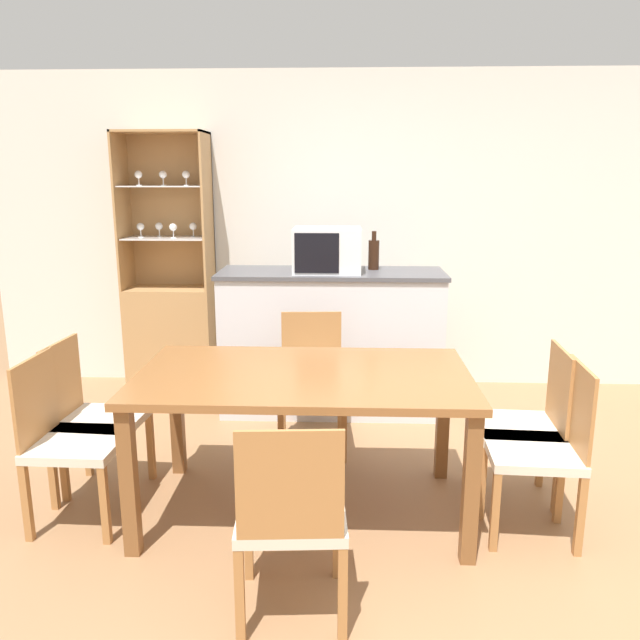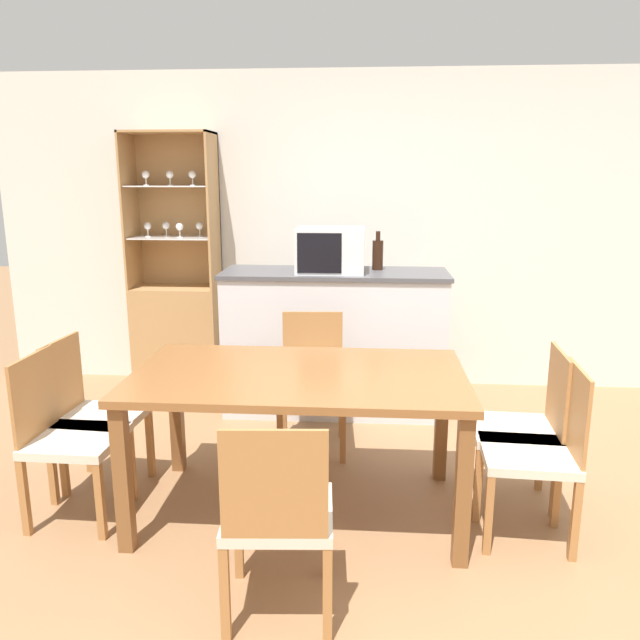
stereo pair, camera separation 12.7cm
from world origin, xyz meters
The scene contains 13 objects.
ground_plane centered at (0.00, 0.00, 0.00)m, with size 18.00×18.00×0.00m, color #936B47.
wall_back centered at (0.00, 2.63, 1.27)m, with size 6.80×0.06×2.55m.
kitchen_counter centered at (-0.54, 1.93, 0.53)m, with size 1.63×0.57×1.06m.
display_cabinet centered at (-1.87, 2.42, 0.60)m, with size 0.70×0.38×2.07m.
dining_table centered at (-0.65, 0.45, 0.68)m, with size 1.68×0.95×0.77m.
dining_chair_side_right_near centered at (0.52, 0.30, 0.44)m, with size 0.45×0.45×0.87m.
dining_chair_side_left_near centered at (-1.81, 0.31, 0.44)m, with size 0.44×0.44×0.87m.
dining_chair_head_near centered at (-0.64, -0.36, 0.44)m, with size 0.46×0.46×0.87m.
dining_chair_side_left_far centered at (-1.81, 0.59, 0.44)m, with size 0.45×0.45×0.87m.
dining_chair_side_right_far centered at (0.52, 0.59, 0.44)m, with size 0.45×0.45×0.87m.
dining_chair_head_far centered at (-0.65, 1.25, 0.44)m, with size 0.45×0.45×0.87m.
microwave centered at (-0.57, 1.89, 1.22)m, with size 0.48×0.37×0.31m.
wine_bottle centered at (-0.23, 2.03, 1.17)m, with size 0.08×0.08×0.28m.
Camera 1 is at (-0.44, -2.55, 1.74)m, focal length 35.00 mm.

